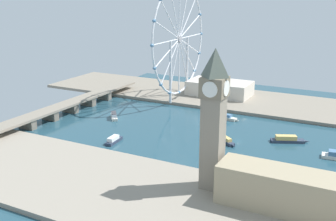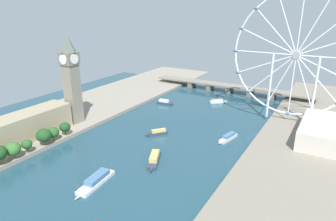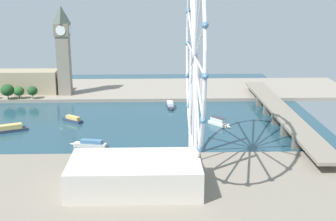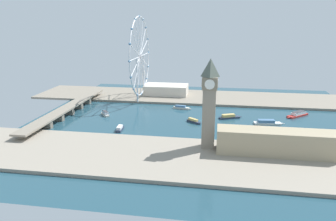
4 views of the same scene
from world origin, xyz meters
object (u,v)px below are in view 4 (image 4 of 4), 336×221
tour_boat_0 (229,117)px  river_bridge (68,109)px  tour_boat_3 (182,107)px  ferris_wheel (140,57)px  riverside_hall (166,90)px  tour_boat_1 (105,113)px  tour_boat_4 (194,121)px  parliament_block (276,142)px  tour_boat_2 (120,128)px  tour_boat_6 (298,114)px  clock_tower (209,103)px  tour_boat_5 (267,122)px

tour_boat_0 → river_bridge: bearing=160.0°
tour_boat_3 → ferris_wheel: bearing=163.1°
riverside_hall → tour_boat_1: riverside_hall is taller
tour_boat_3 → tour_boat_4: bearing=-57.7°
riverside_hall → tour_boat_3: bearing=-155.0°
parliament_block → ferris_wheel: ferris_wheel is taller
tour_boat_2 → river_bridge: bearing=56.0°
tour_boat_1 → tour_boat_6: size_ratio=0.61×
tour_boat_2 → tour_boat_4: bearing=-67.5°
riverside_hall → tour_boat_3: 77.68m
riverside_hall → river_bridge: 158.88m
parliament_block → river_bridge: bearing=68.5°
tour_boat_0 → tour_boat_4: (-23.50, 41.16, -0.19)m
riverside_hall → tour_boat_2: riverside_hall is taller
tour_boat_1 → tour_boat_2: bearing=175.9°
clock_tower → riverside_hall: size_ratio=1.22×
tour_boat_0 → tour_boat_6: tour_boat_6 is taller
tour_boat_6 → tour_boat_4: bearing=-22.2°
riverside_hall → river_bridge: size_ratio=0.32×
river_bridge → tour_boat_2: (-47.73, -83.40, -5.17)m
riverside_hall → tour_boat_4: bearing=-157.0°
riverside_hall → tour_boat_5: bearing=-131.0°
tour_boat_2 → tour_boat_4: (38.78, -76.94, -0.08)m
river_bridge → tour_boat_1: (2.81, -48.43, -4.77)m
clock_tower → ferris_wheel: 201.65m
tour_boat_2 → tour_boat_4: tour_boat_2 is taller
ferris_wheel → tour_boat_0: (-68.85, -126.89, -61.95)m
riverside_hall → tour_boat_4: riverside_hall is taller
clock_tower → parliament_block: clock_tower is taller
tour_boat_0 → tour_boat_5: tour_boat_5 is taller
tour_boat_0 → tour_boat_1: bearing=160.2°
tour_boat_0 → ferris_wheel: bearing=127.3°
tour_boat_5 → parliament_block: bearing=-99.6°
ferris_wheel → tour_boat_4: 140.50m
parliament_block → tour_boat_4: 116.06m
ferris_wheel → tour_boat_2: (-131.13, -8.79, -62.06)m
ferris_wheel → parliament_block: bearing=-137.3°
tour_boat_2 → tour_boat_6: 219.46m
tour_boat_4 → tour_boat_6: 133.63m
tour_boat_5 → tour_boat_6: 57.03m
ferris_wheel → tour_boat_2: 145.34m
clock_tower → tour_boat_0: size_ratio=2.80×
tour_boat_0 → tour_boat_1: tour_boat_1 is taller
clock_tower → ferris_wheel: bearing=31.5°
ferris_wheel → tour_boat_3: 96.45m
tour_boat_2 → tour_boat_0: bearing=-66.4°
tour_boat_2 → tour_boat_5: bearing=-78.2°
ferris_wheel → riverside_hall: bearing=-42.9°
tour_boat_6 → parliament_block: bearing=27.7°
tour_boat_3 → tour_boat_6: bearing=7.9°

